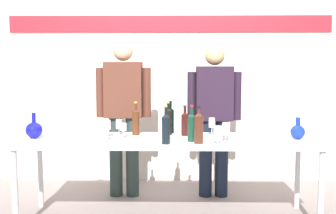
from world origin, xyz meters
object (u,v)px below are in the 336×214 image
wine_glass_left_4 (123,127)px  wine_glass_left_5 (80,130)px  decanter_blue_left (34,130)px  wine_glass_left_1 (70,123)px  display_table (168,144)px  wine_glass_right_0 (218,131)px  wine_glass_left_0 (119,124)px  wine_bottle_5 (192,126)px  decanter_blue_right (298,131)px  presenter_left (124,108)px  wine_bottle_6 (199,127)px  wine_bottle_0 (136,121)px  wine_bottle_3 (166,128)px  wine_bottle_1 (170,119)px  wine_glass_right_3 (246,132)px  wine_glass_right_1 (226,128)px  wine_glass_right_2 (244,126)px  wine_glass_right_5 (226,130)px  wine_bottle_2 (168,121)px  wine_glass_right_4 (212,123)px  wine_glass_left_3 (106,129)px  wine_glass_left_2 (107,125)px  wine_bottle_4 (185,123)px  presenter_right (214,111)px

wine_glass_left_4 → wine_glass_left_5: (-0.34, -0.21, 0.01)m
decanter_blue_left → wine_glass_left_1: size_ratio=1.58×
display_table → wine_glass_right_0: 0.54m
wine_glass_left_0 → wine_bottle_5: bearing=-23.5°
decanter_blue_right → wine_glass_left_0: decanter_blue_right is taller
wine_bottle_5 → wine_glass_left_1: bearing=162.3°
presenter_left → wine_bottle_6: size_ratio=5.36×
decanter_blue_right → wine_glass_left_5: size_ratio=1.31×
decanter_blue_left → wine_bottle_0: (0.90, 0.21, 0.06)m
wine_bottle_0 → wine_bottle_3: 0.54m
wine_bottle_1 → wine_glass_right_3: size_ratio=2.27×
wine_glass_right_1 → wine_glass_right_2: size_ratio=0.93×
decanter_blue_right → wine_glass_right_5: size_ratio=1.28×
wine_bottle_2 → wine_glass_right_4: bearing=-9.0°
wine_bottle_0 → wine_glass_left_5: bearing=-138.5°
wine_glass_left_4 → wine_bottle_3: bearing=-34.9°
wine_bottle_1 → wine_glass_left_0: size_ratio=2.04×
wine_glass_left_3 → wine_glass_right_4: (0.95, 0.29, 0.02)m
wine_bottle_2 → wine_glass_right_5: (0.50, -0.42, -0.02)m
wine_bottle_0 → wine_bottle_6: (0.57, -0.43, 0.00)m
wine_glass_left_1 → wine_glass_left_2: 0.41m
display_table → wine_glass_right_1: size_ratio=17.85×
wine_bottle_1 → wine_glass_left_4: (-0.43, -0.29, -0.04)m
wine_glass_left_3 → wine_glass_right_0: size_ratio=0.92×
wine_bottle_1 → wine_glass_left_1: (-0.97, -0.08, -0.03)m
wine_glass_right_0 → wine_glass_right_4: size_ratio=0.93×
wine_bottle_2 → wine_bottle_4: wine_bottle_2 is taller
wine_glass_left_2 → wine_glass_right_3: (1.22, -0.37, -0.00)m
wine_glass_left_4 → wine_glass_right_4: (0.82, 0.13, 0.02)m
wine_glass_left_2 → wine_glass_right_5: wine_glass_left_2 is taller
presenter_right → wine_bottle_1: size_ratio=5.15×
decanter_blue_left → wine_glass_left_4: decanter_blue_left is taller
presenter_left → wine_bottle_3: (0.48, -0.93, -0.07)m
wine_glass_right_3 → wine_glass_right_4: 0.50m
decanter_blue_right → wine_glass_left_1: decanter_blue_right is taller
wine_glass_left_1 → wine_glass_right_4: size_ratio=0.86×
decanter_blue_left → presenter_left: (0.73, 0.69, 0.13)m
decanter_blue_right → wine_glass_left_4: 1.57m
wine_glass_left_0 → wine_glass_right_4: (0.88, -0.00, 0.02)m
wine_glass_left_0 → presenter_left: bearing=92.5°
wine_bottle_5 → wine_glass_left_5: (-0.96, -0.05, -0.02)m
wine_bottle_3 → wine_glass_left_0: 0.61m
presenter_left → wine_bottle_3: presenter_left is taller
wine_glass_right_1 → presenter_left: bearing=145.5°
wine_bottle_5 → wine_bottle_6: (0.06, -0.09, 0.01)m
wine_glass_left_3 → wine_glass_right_3: 1.20m
wine_glass_left_1 → wine_glass_right_2: wine_glass_right_2 is taller
decanter_blue_right → wine_glass_right_1: size_ratio=1.31×
wine_bottle_0 → wine_glass_right_4: wine_bottle_0 is taller
wine_glass_right_2 → wine_glass_right_5: (-0.20, -0.21, -0.00)m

